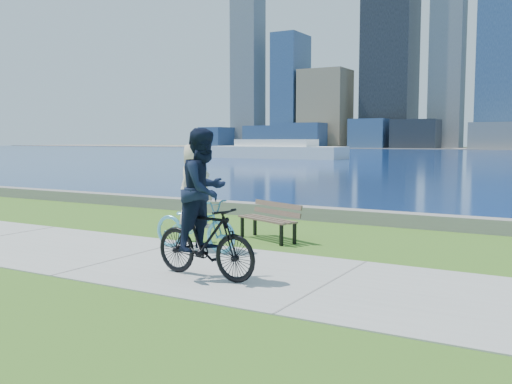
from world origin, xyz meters
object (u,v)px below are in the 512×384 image
bollard_lamp (185,209)px  cyclist_woman (195,211)px  cyclist_man (204,216)px  park_bench (271,217)px

bollard_lamp → cyclist_woman: bearing=-44.0°
cyclist_woman → cyclist_man: 2.27m
cyclist_man → cyclist_woman: bearing=44.8°
park_bench → cyclist_woman: bearing=-87.9°
park_bench → cyclist_woman: cyclist_woman is taller
cyclist_woman → cyclist_man: cyclist_man is taller
bollard_lamp → cyclist_man: bearing=-48.1°
cyclist_man → bollard_lamp: bearing=46.9°
cyclist_woman → park_bench: bearing=-19.5°
cyclist_woman → cyclist_man: bearing=-138.6°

